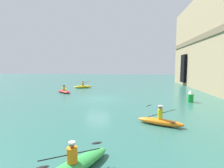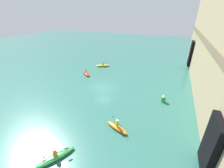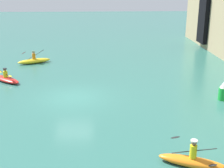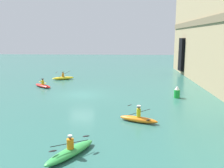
{
  "view_description": "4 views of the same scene",
  "coord_description": "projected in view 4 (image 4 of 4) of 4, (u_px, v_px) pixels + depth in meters",
  "views": [
    {
      "loc": [
        18.92,
        3.79,
        3.59
      ],
      "look_at": [
        2.83,
        1.95,
        1.95
      ],
      "focal_mm": 28.0,
      "sensor_mm": 36.0,
      "label": 1
    },
    {
      "loc": [
        19.84,
        9.61,
        11.62
      ],
      "look_at": [
        1.67,
        2.3,
        1.81
      ],
      "focal_mm": 24.0,
      "sensor_mm": 36.0,
      "label": 2
    },
    {
      "loc": [
        19.29,
        1.71,
        7.34
      ],
      "look_at": [
        2.59,
        2.45,
        1.77
      ],
      "focal_mm": 50.0,
      "sensor_mm": 36.0,
      "label": 3
    },
    {
      "loc": [
        25.22,
        4.61,
        5.95
      ],
      "look_at": [
        2.22,
        3.31,
        1.6
      ],
      "focal_mm": 40.0,
      "sensor_mm": 36.0,
      "label": 4
    }
  ],
  "objects": [
    {
      "name": "marker_buoy",
      "position": [
        177.0,
        92.0,
        24.64
      ],
      "size": [
        0.57,
        0.57,
        1.24
      ],
      "color": "green",
      "rests_on": "ground"
    },
    {
      "name": "kayak_orange",
      "position": [
        139.0,
        119.0,
        17.67
      ],
      "size": [
        1.68,
        2.84,
        1.21
      ],
      "rotation": [
        0.0,
        0.0,
        1.18
      ],
      "color": "orange",
      "rests_on": "ground"
    },
    {
      "name": "kayak_red",
      "position": [
        43.0,
        85.0,
        30.01
      ],
      "size": [
        2.6,
        2.83,
        1.04
      ],
      "rotation": [
        0.0,
        0.0,
        4.0
      ],
      "color": "red",
      "rests_on": "ground"
    },
    {
      "name": "ground_plane",
      "position": [
        82.0,
        95.0,
        26.1
      ],
      "size": [
        120.0,
        120.0,
        0.0
      ],
      "primitive_type": "plane",
      "color": "#2D665B"
    },
    {
      "name": "kayak_yellow",
      "position": [
        63.0,
        78.0,
        35.29
      ],
      "size": [
        1.98,
        3.07,
        1.22
      ],
      "rotation": [
        0.0,
        0.0,
        2.01
      ],
      "color": "yellow",
      "rests_on": "ground"
    },
    {
      "name": "kayak_green",
      "position": [
        70.0,
        151.0,
        12.65
      ],
      "size": [
        3.36,
        2.39,
        1.1
      ],
      "rotation": [
        0.0,
        0.0,
        5.76
      ],
      "color": "green",
      "rests_on": "ground"
    }
  ]
}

